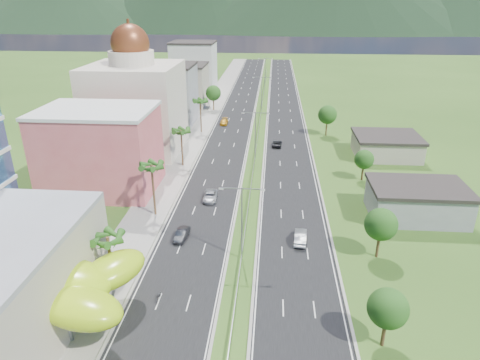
# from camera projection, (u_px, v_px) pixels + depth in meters

# --- Properties ---
(ground) EXTENTS (500.00, 500.00, 0.00)m
(ground) POSITION_uv_depth(u_px,v_px,m) (235.00, 306.00, 50.93)
(ground) COLOR #2D5119
(ground) RESTS_ON ground
(road_left) EXTENTS (11.00, 260.00, 0.04)m
(road_left) POSITION_uv_depth(u_px,v_px,m) (237.00, 114.00, 133.94)
(road_left) COLOR black
(road_left) RESTS_ON ground
(road_right) EXTENTS (11.00, 260.00, 0.04)m
(road_right) POSITION_uv_depth(u_px,v_px,m) (285.00, 115.00, 132.86)
(road_right) COLOR black
(road_right) RESTS_ON ground
(sidewalk_left) EXTENTS (7.00, 260.00, 0.12)m
(sidewalk_left) POSITION_uv_depth(u_px,v_px,m) (207.00, 114.00, 134.61)
(sidewalk_left) COLOR gray
(sidewalk_left) RESTS_ON ground
(median_guardrail) EXTENTS (0.10, 216.06, 0.76)m
(median_guardrail) POSITION_uv_depth(u_px,v_px,m) (259.00, 129.00, 116.66)
(median_guardrail) COLOR gray
(median_guardrail) RESTS_ON ground
(streetlight_median_b) EXTENTS (6.04, 0.25, 11.00)m
(streetlight_median_b) POSITION_uv_depth(u_px,v_px,m) (242.00, 216.00, 57.44)
(streetlight_median_b) COLOR gray
(streetlight_median_b) RESTS_ON ground
(streetlight_median_c) EXTENTS (6.04, 0.25, 11.00)m
(streetlight_median_c) POSITION_uv_depth(u_px,v_px,m) (255.00, 131.00, 94.10)
(streetlight_median_c) COLOR gray
(streetlight_median_c) RESTS_ON ground
(streetlight_median_d) EXTENTS (6.04, 0.25, 11.00)m
(streetlight_median_d) POSITION_uv_depth(u_px,v_px,m) (262.00, 90.00, 135.34)
(streetlight_median_d) COLOR gray
(streetlight_median_d) RESTS_ON ground
(streetlight_median_e) EXTENTS (6.04, 0.25, 11.00)m
(streetlight_median_e) POSITION_uv_depth(u_px,v_px,m) (265.00, 68.00, 176.58)
(streetlight_median_e) COLOR gray
(streetlight_median_e) RESTS_ON ground
(lime_canopy) EXTENTS (18.00, 15.00, 7.40)m
(lime_canopy) POSITION_uv_depth(u_px,v_px,m) (50.00, 284.00, 46.74)
(lime_canopy) COLOR #9EC713
(lime_canopy) RESTS_ON ground
(pink_shophouse) EXTENTS (20.00, 15.00, 15.00)m
(pink_shophouse) POSITION_uv_depth(u_px,v_px,m) (100.00, 151.00, 79.32)
(pink_shophouse) COLOR #CD545A
(pink_shophouse) RESTS_ON ground
(domed_building) EXTENTS (20.00, 20.00, 28.70)m
(domed_building) POSITION_uv_depth(u_px,v_px,m) (136.00, 103.00, 98.88)
(domed_building) COLOR beige
(domed_building) RESTS_ON ground
(midrise_grey) EXTENTS (16.00, 15.00, 16.00)m
(midrise_grey) POSITION_uv_depth(u_px,v_px,m) (166.00, 95.00, 123.04)
(midrise_grey) COLOR gray
(midrise_grey) RESTS_ON ground
(midrise_beige) EXTENTS (16.00, 15.00, 13.00)m
(midrise_beige) POSITION_uv_depth(u_px,v_px,m) (182.00, 86.00, 143.79)
(midrise_beige) COLOR #ADA48E
(midrise_beige) RESTS_ON ground
(midrise_white) EXTENTS (16.00, 15.00, 18.00)m
(midrise_white) POSITION_uv_depth(u_px,v_px,m) (194.00, 68.00, 163.89)
(midrise_white) COLOR silver
(midrise_white) RESTS_ON ground
(shed_near) EXTENTS (15.00, 10.00, 5.00)m
(shed_near) POSITION_uv_depth(u_px,v_px,m) (417.00, 203.00, 70.84)
(shed_near) COLOR gray
(shed_near) RESTS_ON ground
(shed_far) EXTENTS (14.00, 12.00, 4.40)m
(shed_far) POSITION_uv_depth(u_px,v_px,m) (386.00, 147.00, 98.31)
(shed_far) COLOR #ADA48E
(shed_far) RESTS_ON ground
(palm_tree_b) EXTENTS (3.60, 3.60, 8.10)m
(palm_tree_b) POSITION_uv_depth(u_px,v_px,m) (108.00, 240.00, 51.10)
(palm_tree_b) COLOR #47301C
(palm_tree_b) RESTS_ON ground
(palm_tree_c) EXTENTS (3.60, 3.60, 9.60)m
(palm_tree_c) POSITION_uv_depth(u_px,v_px,m) (152.00, 168.00, 68.86)
(palm_tree_c) COLOR #47301C
(palm_tree_c) RESTS_ON ground
(palm_tree_d) EXTENTS (3.60, 3.60, 8.60)m
(palm_tree_d) POSITION_uv_depth(u_px,v_px,m) (181.00, 132.00, 90.32)
(palm_tree_d) COLOR #47301C
(palm_tree_d) RESTS_ON ground
(palm_tree_e) EXTENTS (3.60, 3.60, 9.40)m
(palm_tree_e) POSITION_uv_depth(u_px,v_px,m) (200.00, 102.00, 112.93)
(palm_tree_e) COLOR #47301C
(palm_tree_e) RESTS_ON ground
(leafy_tree_lfar) EXTENTS (4.90, 4.90, 8.05)m
(leafy_tree_lfar) POSITION_uv_depth(u_px,v_px,m) (213.00, 93.00, 136.91)
(leafy_tree_lfar) COLOR #47301C
(leafy_tree_lfar) RESTS_ON ground
(leafy_tree_ra) EXTENTS (4.20, 4.20, 6.90)m
(leafy_tree_ra) POSITION_uv_depth(u_px,v_px,m) (388.00, 309.00, 43.32)
(leafy_tree_ra) COLOR #47301C
(leafy_tree_ra) RESTS_ON ground
(leafy_tree_rb) EXTENTS (4.55, 4.55, 7.47)m
(leafy_tree_rb) POSITION_uv_depth(u_px,v_px,m) (381.00, 225.00, 58.52)
(leafy_tree_rb) COLOR #47301C
(leafy_tree_rb) RESTS_ON ground
(leafy_tree_rc) EXTENTS (3.85, 3.85, 6.33)m
(leafy_tree_rc) POSITION_uv_depth(u_px,v_px,m) (364.00, 159.00, 84.28)
(leafy_tree_rc) COLOR #47301C
(leafy_tree_rc) RESTS_ON ground
(leafy_tree_rd) EXTENTS (4.90, 4.90, 8.05)m
(leafy_tree_rd) POSITION_uv_depth(u_px,v_px,m) (327.00, 115.00, 111.59)
(leafy_tree_rd) COLOR #47301C
(leafy_tree_rd) RESTS_ON ground
(mountain_ridge) EXTENTS (860.00, 140.00, 90.00)m
(mountain_ridge) POSITION_uv_depth(u_px,v_px,m) (328.00, 32.00, 459.01)
(mountain_ridge) COLOR black
(mountain_ridge) RESTS_ON ground
(car_dark_left) EXTENTS (1.94, 4.50, 1.44)m
(car_dark_left) POSITION_uv_depth(u_px,v_px,m) (182.00, 234.00, 64.76)
(car_dark_left) COLOR black
(car_dark_left) RESTS_ON road_left
(car_silver_mid_left) EXTENTS (2.54, 5.25, 1.44)m
(car_silver_mid_left) POSITION_uv_depth(u_px,v_px,m) (210.00, 196.00, 77.25)
(car_silver_mid_left) COLOR #96979D
(car_silver_mid_left) RESTS_ON road_left
(car_yellow_far_left) EXTENTS (2.12, 5.06, 1.46)m
(car_yellow_far_left) POSITION_uv_depth(u_px,v_px,m) (224.00, 122.00, 123.32)
(car_yellow_far_left) COLOR #BE8316
(car_yellow_far_left) RESTS_ON road_left
(car_silver_right) EXTENTS (2.17, 5.15, 1.65)m
(car_silver_right) POSITION_uv_depth(u_px,v_px,m) (300.00, 237.00, 63.88)
(car_silver_right) COLOR #929399
(car_silver_right) RESTS_ON road_right
(car_dark_far_right) EXTENTS (2.50, 4.83, 1.30)m
(car_dark_far_right) POSITION_uv_depth(u_px,v_px,m) (277.00, 144.00, 105.09)
(car_dark_far_right) COLOR black
(car_dark_far_right) RESTS_ON road_right
(motorcycle) EXTENTS (0.63, 1.91, 1.21)m
(motorcycle) POSITION_uv_depth(u_px,v_px,m) (159.00, 295.00, 51.65)
(motorcycle) COLOR black
(motorcycle) RESTS_ON road_left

